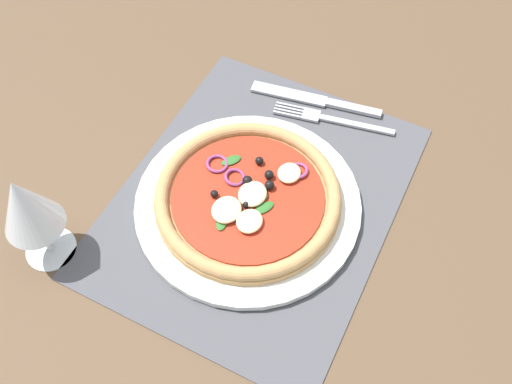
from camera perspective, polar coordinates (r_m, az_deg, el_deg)
The scene contains 7 objects.
ground_plane at distance 79.31cm, azimuth 0.17°, elevation -1.19°, with size 190.00×140.00×2.40cm, color brown.
placemat at distance 78.14cm, azimuth 0.17°, elevation -0.63°, with size 44.15×34.89×0.40cm, color #4C4C51.
plate at distance 76.86cm, azimuth -0.80°, elevation -1.12°, with size 29.91×29.91×1.02cm, color silver.
pizza at distance 75.51cm, azimuth -0.80°, elevation -0.47°, with size 24.50×24.50×2.63cm.
fork at distance 86.83cm, azimuth 6.96°, elevation 7.18°, with size 4.83×17.97×0.44cm.
knife at distance 89.13cm, azimuth 5.74°, elevation 9.02°, with size 4.97×19.99×0.62cm.
wine_glass at distance 70.67cm, azimuth -21.67°, elevation -1.39°, with size 7.20×7.20×14.90cm.
Camera 1 is at (-38.48, -19.08, 65.47)cm, focal length 40.75 mm.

